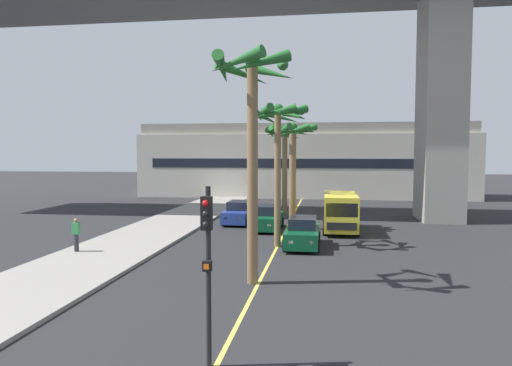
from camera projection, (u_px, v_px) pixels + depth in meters
The scene contains 13 objects.
sidewalk_left at pixel (80, 265), 20.26m from camera, with size 4.80×80.00×0.15m, color gray.
lane_stripe_center at pixel (281, 238), 26.98m from camera, with size 0.14×56.00×0.01m, color #DBCC4C.
pier_building_backdrop at pixel (304, 161), 53.26m from camera, with size 36.57×8.04×8.12m.
car_queue_front at pixel (302, 233), 24.55m from camera, with size 1.85×4.11×1.56m.
car_queue_second at pixel (239, 213), 32.67m from camera, with size 1.90×4.13×1.56m.
car_queue_third at pixel (267, 219), 30.02m from camera, with size 1.94×4.15×1.56m.
delivery_van at pixel (340, 211), 29.29m from camera, with size 2.16×5.25×2.36m.
traffic_light_median_near at pixel (208, 252), 10.60m from camera, with size 0.24×0.37×4.20m.
palm_tree_near_median at pixel (285, 142), 37.01m from camera, with size 3.35×3.40×7.09m.
palm_tree_mid_median at pixel (252, 103), 17.30m from camera, with size 3.26×3.37×8.68m.
palm_tree_far_median at pixel (277, 127), 24.29m from camera, with size 3.36×3.33×7.49m.
palm_tree_farthest_median at pixel (293, 144), 29.79m from camera, with size 3.21×3.20×6.88m.
pedestrian_near_crosswalk at pixel (76, 234), 22.70m from camera, with size 0.34×0.22×1.62m.
Camera 1 is at (2.47, -2.64, 4.96)m, focal length 32.84 mm.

